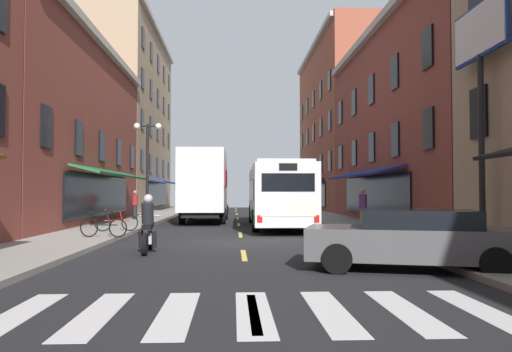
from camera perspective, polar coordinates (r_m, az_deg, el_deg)
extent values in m
cube|color=black|center=(17.28, -1.65, -7.73)|extent=(34.80, 80.00, 0.10)
cube|color=#DBCC4C|center=(7.40, -0.27, -15.22)|extent=(0.14, 2.40, 0.01)
cube|color=#DBCC4C|center=(13.80, -1.40, -8.98)|extent=(0.14, 2.40, 0.01)
cube|color=#DBCC4C|center=(20.26, -1.80, -6.71)|extent=(0.14, 2.40, 0.01)
cube|color=#DBCC4C|center=(26.75, -2.00, -5.54)|extent=(0.14, 2.40, 0.01)
cube|color=#DBCC4C|center=(33.24, -2.13, -4.83)|extent=(0.14, 2.40, 0.01)
cube|color=#DBCC4C|center=(39.73, -2.21, -4.34)|extent=(0.14, 2.40, 0.01)
cube|color=#DBCC4C|center=(46.22, -2.27, -4.00)|extent=(0.14, 2.40, 0.01)
cube|color=#DBCC4C|center=(52.72, -2.31, -3.74)|extent=(0.14, 2.40, 0.01)
cube|color=silver|center=(7.98, -25.49, -14.05)|extent=(0.50, 2.80, 0.01)
cube|color=silver|center=(7.63, -17.59, -14.71)|extent=(0.50, 2.80, 0.01)
cube|color=silver|center=(7.43, -9.08, -15.12)|extent=(0.50, 2.80, 0.01)
cube|color=silver|center=(7.40, -0.27, -15.22)|extent=(0.50, 2.80, 0.01)
cube|color=silver|center=(7.52, 8.43, -14.97)|extent=(0.50, 2.80, 0.01)
cube|color=silver|center=(7.80, 16.65, -14.43)|extent=(0.50, 2.80, 0.01)
cube|color=silver|center=(8.22, 24.12, -13.70)|extent=(0.50, 2.80, 0.01)
cube|color=gray|center=(18.15, -20.76, -6.94)|extent=(3.00, 80.00, 0.14)
cube|color=gray|center=(18.35, 17.25, -6.93)|extent=(3.00, 80.00, 0.14)
cube|color=brown|center=(29.56, -24.77, 4.72)|extent=(8.00, 19.90, 10.04)
cube|color=#B2AD9E|center=(29.19, -16.93, 14.06)|extent=(0.44, 19.40, 0.40)
cube|color=black|center=(28.09, -17.21, -2.13)|extent=(0.10, 12.00, 2.10)
cube|color=#1E6638|center=(27.94, -15.77, 0.32)|extent=(1.38, 11.20, 0.44)
cube|color=black|center=(20.60, -22.76, 5.21)|extent=(0.10, 1.00, 1.60)
cube|color=black|center=(24.37, -19.52, 4.09)|extent=(0.10, 1.00, 1.60)
cube|color=black|center=(28.20, -17.15, 3.27)|extent=(0.10, 1.00, 1.60)
cube|color=black|center=(32.08, -15.36, 2.64)|extent=(0.10, 1.00, 1.60)
cube|color=black|center=(35.98, -13.96, 2.14)|extent=(0.10, 1.00, 1.60)
cube|color=#9E8466|center=(48.94, -15.81, 6.09)|extent=(8.00, 19.90, 16.87)
cube|color=#B2AD9E|center=(49.95, -10.97, 15.40)|extent=(0.44, 19.40, 0.40)
cube|color=black|center=(47.72, -11.15, -2.04)|extent=(0.10, 12.00, 2.10)
cube|color=navy|center=(47.63, -10.30, -0.60)|extent=(1.38, 11.20, 0.44)
cube|color=black|center=(39.90, -12.83, 1.74)|extent=(0.10, 1.00, 1.60)
cube|color=black|center=(43.83, -11.91, 1.41)|extent=(0.10, 1.00, 1.60)
cube|color=black|center=(47.78, -11.13, 1.14)|extent=(0.10, 1.00, 1.60)
cube|color=black|center=(51.74, -10.48, 0.91)|extent=(0.10, 1.00, 1.60)
cube|color=black|center=(55.70, -9.92, 0.71)|extent=(0.10, 1.00, 1.60)
cube|color=black|center=(40.23, -12.80, 6.29)|extent=(0.10, 1.00, 1.60)
cube|color=black|center=(44.13, -11.88, 5.56)|extent=(0.10, 1.00, 1.60)
cube|color=black|center=(48.05, -11.11, 4.95)|extent=(0.10, 1.00, 1.60)
cube|color=black|center=(51.99, -10.46, 4.43)|extent=(0.10, 1.00, 1.60)
cube|color=black|center=(55.93, -9.90, 3.98)|extent=(0.10, 1.00, 1.60)
cube|color=black|center=(40.80, -12.76, 10.75)|extent=(0.10, 1.00, 1.60)
cube|color=black|center=(44.66, -11.85, 9.64)|extent=(0.10, 1.00, 1.60)
cube|color=black|center=(48.54, -11.08, 8.70)|extent=(0.10, 1.00, 1.60)
cube|color=black|center=(52.43, -10.44, 7.91)|extent=(0.10, 1.00, 1.60)
cube|color=black|center=(56.35, -9.88, 7.22)|extent=(0.10, 1.00, 1.60)
cube|color=black|center=(41.62, -12.73, 15.05)|extent=(0.10, 1.00, 1.60)
cube|color=black|center=(45.40, -11.82, 13.60)|extent=(0.10, 1.00, 1.60)
cube|color=black|center=(49.22, -11.06, 12.37)|extent=(0.10, 1.00, 1.60)
cube|color=black|center=(53.07, -10.42, 11.31)|extent=(0.10, 1.00, 1.60)
cube|color=black|center=(56.94, -9.86, 10.40)|extent=(0.10, 1.00, 1.60)
cube|color=black|center=(17.19, 24.02, 6.61)|extent=(0.10, 1.00, 1.60)
cube|color=black|center=(17.94, 23.87, 16.77)|extent=(0.10, 1.00, 1.60)
cube|color=brown|center=(29.84, 20.57, 5.48)|extent=(8.00, 19.90, 10.94)
cube|color=#B2AD9E|center=(29.60, 12.85, 15.63)|extent=(0.44, 19.40, 0.40)
cube|color=black|center=(28.25, 13.10, -2.16)|extent=(0.10, 12.00, 2.10)
cube|color=navy|center=(28.08, 11.69, 0.28)|extent=(1.38, 11.20, 0.44)
cube|color=black|center=(20.81, 19.05, 5.09)|extent=(0.10, 1.00, 1.60)
cube|color=black|center=(24.55, 15.60, 4.01)|extent=(0.10, 1.00, 1.60)
cube|color=black|center=(28.36, 13.06, 3.20)|extent=(0.10, 1.00, 1.60)
cube|color=black|center=(32.21, 11.14, 2.58)|extent=(0.10, 1.00, 1.60)
cube|color=black|center=(36.10, 9.63, 2.10)|extent=(0.10, 1.00, 1.60)
cube|color=black|center=(21.43, 18.96, 13.62)|extent=(0.10, 1.00, 1.60)
cube|color=black|center=(25.08, 15.53, 11.30)|extent=(0.10, 1.00, 1.60)
cube|color=black|center=(28.82, 13.02, 9.55)|extent=(0.10, 1.00, 1.60)
cube|color=black|center=(32.62, 11.10, 8.20)|extent=(0.10, 1.00, 1.60)
cube|color=black|center=(36.46, 9.60, 7.12)|extent=(0.10, 1.00, 1.60)
cube|color=brown|center=(49.01, 11.25, 5.40)|extent=(8.00, 19.90, 15.78)
cube|color=#B2AD9E|center=(49.73, 6.45, 14.14)|extent=(0.44, 19.40, 0.40)
cube|color=black|center=(47.81, 6.59, -2.06)|extent=(0.10, 12.00, 2.10)
cube|color=navy|center=(47.71, 5.74, -0.63)|extent=(1.38, 11.20, 0.44)
cube|color=black|center=(40.01, 8.41, 1.70)|extent=(0.10, 1.00, 1.60)
cube|color=black|center=(43.93, 7.41, 1.38)|extent=(0.10, 1.00, 1.60)
cube|color=black|center=(47.87, 6.57, 1.11)|extent=(0.10, 1.00, 1.60)
cube|color=black|center=(51.82, 5.87, 0.88)|extent=(0.10, 1.00, 1.60)
cube|color=black|center=(55.77, 5.26, 0.68)|extent=(0.10, 1.00, 1.60)
cube|color=black|center=(40.34, 8.39, 6.25)|extent=(0.10, 1.00, 1.60)
cube|color=black|center=(44.23, 7.39, 5.52)|extent=(0.10, 1.00, 1.60)
cube|color=black|center=(48.15, 6.56, 4.92)|extent=(0.10, 1.00, 1.60)
cube|color=black|center=(52.07, 5.86, 4.40)|extent=(0.10, 1.00, 1.60)
cube|color=black|center=(56.01, 5.25, 3.95)|extent=(0.10, 1.00, 1.60)
cube|color=black|center=(40.91, 8.36, 10.69)|extent=(0.10, 1.00, 1.60)
cube|color=black|center=(44.76, 7.37, 9.59)|extent=(0.10, 1.00, 1.60)
cube|color=black|center=(48.63, 6.55, 8.66)|extent=(0.10, 1.00, 1.60)
cube|color=black|center=(52.52, 5.84, 7.87)|extent=(0.10, 1.00, 1.60)
cube|color=black|center=(56.42, 5.24, 7.19)|extent=(0.10, 1.00, 1.60)
cylinder|color=black|center=(16.25, 24.29, 2.74)|extent=(0.18, 0.18, 5.67)
cylinder|color=black|center=(16.26, 24.42, -6.83)|extent=(0.40, 0.40, 0.24)
cube|color=navy|center=(16.90, 24.12, 14.90)|extent=(0.10, 3.12, 1.63)
cube|color=silver|center=(16.88, 23.93, 14.92)|extent=(0.04, 2.96, 1.47)
cube|color=silver|center=(16.93, 24.31, 14.87)|extent=(0.04, 2.96, 1.47)
cube|color=silver|center=(24.79, 2.43, -2.06)|extent=(2.69, 11.19, 2.56)
cube|color=silver|center=(24.82, 2.42, 1.03)|extent=(2.47, 9.99, 0.16)
cube|color=black|center=(25.09, 2.38, -1.66)|extent=(2.70, 8.80, 0.96)
cube|color=#19723F|center=(24.82, 2.43, -4.45)|extent=(2.71, 10.80, 0.36)
cube|color=black|center=(30.32, 1.63, -1.70)|extent=(2.25, 0.15, 1.10)
cube|color=black|center=(19.27, 3.68, -0.73)|extent=(2.05, 0.15, 0.70)
cube|color=silver|center=(19.27, 3.68, -3.67)|extent=(2.15, 0.13, 0.64)
cube|color=black|center=(19.29, 3.67, 1.04)|extent=(0.70, 0.11, 0.28)
cube|color=red|center=(19.20, 0.42, -4.90)|extent=(0.20, 0.08, 0.28)
cube|color=red|center=(19.41, 6.92, -4.85)|extent=(0.20, 0.08, 0.28)
cylinder|color=black|center=(28.34, -0.50, -4.33)|extent=(0.31, 1.00, 1.00)
cylinder|color=black|center=(28.49, 4.25, -4.31)|extent=(0.31, 1.00, 1.00)
cylinder|color=black|center=(21.68, -0.06, -5.08)|extent=(0.31, 1.00, 1.00)
cylinder|color=black|center=(21.89, 6.13, -5.04)|extent=(0.31, 1.00, 1.00)
cube|color=white|center=(32.00, -5.44, -2.16)|extent=(2.33, 2.21, 2.40)
cube|color=black|center=(33.05, -5.33, -0.68)|extent=(2.00, 0.13, 0.80)
cube|color=silver|center=(27.94, -5.95, -0.58)|extent=(2.47, 5.98, 3.28)
cube|color=maroon|center=(27.89, -3.45, -0.25)|extent=(0.10, 3.57, 0.90)
cube|color=black|center=(29.05, -5.81, -4.16)|extent=(2.00, 7.76, 0.24)
cylinder|color=black|center=(31.91, -7.45, -4.13)|extent=(0.29, 0.90, 0.90)
cylinder|color=black|center=(31.77, -3.49, -4.15)|extent=(0.29, 0.90, 0.90)
cylinder|color=black|center=(27.18, -8.42, -4.52)|extent=(0.29, 0.90, 0.90)
cylinder|color=black|center=(27.02, -3.76, -4.55)|extent=(0.29, 0.90, 0.90)
cube|color=#515154|center=(11.65, 17.17, -7.33)|extent=(4.83, 3.03, 0.69)
cube|color=black|center=(11.62, 18.03, -4.73)|extent=(2.80, 2.32, 0.42)
cube|color=red|center=(12.73, 26.97, -5.62)|extent=(0.11, 0.21, 0.14)
cylinder|color=black|center=(10.78, 9.23, -9.27)|extent=(0.68, 0.38, 0.64)
cylinder|color=black|center=(12.55, 9.77, -8.21)|extent=(0.68, 0.38, 0.64)
cylinder|color=black|center=(11.02, 25.65, -8.95)|extent=(0.68, 0.38, 0.64)
cylinder|color=black|center=(12.76, 23.87, -7.98)|extent=(0.68, 0.38, 0.64)
cube|color=silver|center=(39.15, -4.61, -3.55)|extent=(1.84, 4.68, 0.66)
cube|color=black|center=(38.95, -4.62, -2.76)|extent=(1.65, 2.54, 0.50)
cube|color=red|center=(36.88, -5.88, -3.30)|extent=(0.20, 0.06, 0.14)
cube|color=red|center=(36.81, -3.67, -3.30)|extent=(0.20, 0.06, 0.14)
cylinder|color=black|center=(40.83, -5.68, -3.83)|extent=(0.23, 0.64, 0.64)
cylinder|color=black|center=(40.76, -3.32, -3.84)|extent=(0.23, 0.64, 0.64)
cylinder|color=black|center=(37.58, -6.01, -3.99)|extent=(0.23, 0.64, 0.64)
cylinder|color=black|center=(37.50, -3.44, -4.01)|extent=(0.23, 0.64, 0.64)
cylinder|color=black|center=(15.41, -11.90, -7.06)|extent=(0.14, 0.62, 0.62)
cylinder|color=black|center=(13.97, -12.52, -7.59)|extent=(0.16, 0.63, 0.62)
cylinder|color=#B2B2B7|center=(15.26, -11.94, -5.97)|extent=(0.09, 0.33, 0.68)
ellipsoid|color=navy|center=(14.83, -12.11, -5.32)|extent=(0.35, 0.58, 0.28)
cube|color=black|center=(14.44, -12.28, -5.69)|extent=(0.29, 0.57, 0.12)
cube|color=#B2B2B7|center=(14.68, -12.19, -6.96)|extent=(0.26, 0.41, 0.30)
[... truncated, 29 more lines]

